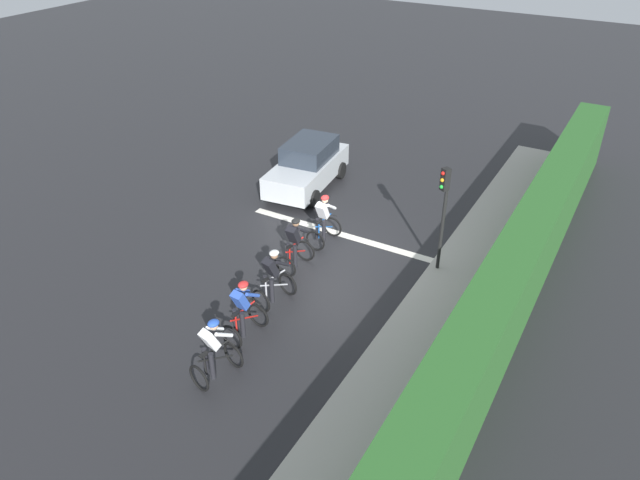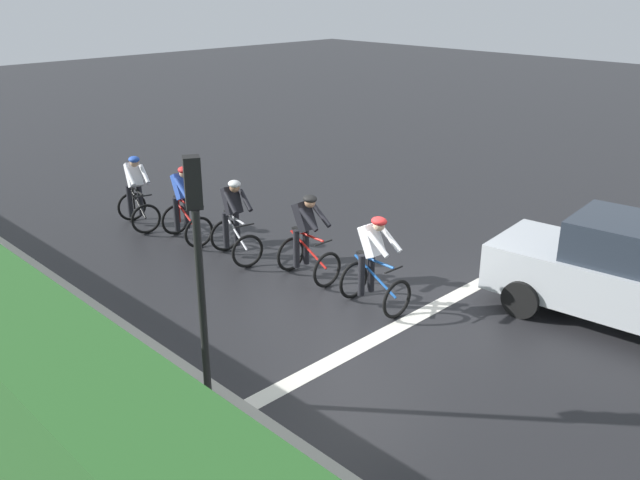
{
  "view_description": "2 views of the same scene",
  "coord_description": "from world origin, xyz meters",
  "px_view_note": "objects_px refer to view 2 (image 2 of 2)",
  "views": [
    {
      "loc": [
        -7.54,
        13.99,
        10.08
      ],
      "look_at": [
        -0.43,
        1.56,
        1.28
      ],
      "focal_mm": 33.75,
      "sensor_mm": 36.0,
      "label": 1
    },
    {
      "loc": [
        -7.49,
        -6.92,
        5.27
      ],
      "look_at": [
        -0.02,
        0.72,
        1.12
      ],
      "focal_mm": 37.65,
      "sensor_mm": 36.0,
      "label": 2
    }
  ],
  "objects_px": {
    "cyclist_lead": "(136,193)",
    "car_silver": "(626,273)",
    "cyclist_trailing": "(374,264)",
    "cyclist_fourth": "(307,238)",
    "cyclist_mid": "(234,221)",
    "traffic_light_near_crossing": "(197,246)",
    "cyclist_second": "(184,205)"
  },
  "relations": [
    {
      "from": "cyclist_mid",
      "to": "cyclist_trailing",
      "type": "distance_m",
      "value": 3.39
    },
    {
      "from": "cyclist_second",
      "to": "cyclist_trailing",
      "type": "bearing_deg",
      "value": -84.23
    },
    {
      "from": "cyclist_fourth",
      "to": "cyclist_trailing",
      "type": "xyz_separation_m",
      "value": [
        -0.02,
        -1.66,
        0.0
      ]
    },
    {
      "from": "cyclist_mid",
      "to": "car_silver",
      "type": "relative_size",
      "value": 0.39
    },
    {
      "from": "cyclist_lead",
      "to": "traffic_light_near_crossing",
      "type": "relative_size",
      "value": 0.5
    },
    {
      "from": "traffic_light_near_crossing",
      "to": "cyclist_trailing",
      "type": "bearing_deg",
      "value": 4.36
    },
    {
      "from": "cyclist_fourth",
      "to": "cyclist_trailing",
      "type": "relative_size",
      "value": 1.0
    },
    {
      "from": "cyclist_trailing",
      "to": "cyclist_second",
      "type": "bearing_deg",
      "value": 95.77
    },
    {
      "from": "car_silver",
      "to": "cyclist_trailing",
      "type": "bearing_deg",
      "value": 127.74
    },
    {
      "from": "cyclist_second",
      "to": "car_silver",
      "type": "xyz_separation_m",
      "value": [
        2.97,
        -8.11,
        0.08
      ]
    },
    {
      "from": "cyclist_mid",
      "to": "cyclist_trailing",
      "type": "bearing_deg",
      "value": -83.94
    },
    {
      "from": "cyclist_mid",
      "to": "car_silver",
      "type": "xyz_separation_m",
      "value": [
        2.83,
        -6.57,
        0.08
      ]
    },
    {
      "from": "cyclist_fourth",
      "to": "traffic_light_near_crossing",
      "type": "height_order",
      "value": "traffic_light_near_crossing"
    },
    {
      "from": "cyclist_trailing",
      "to": "car_silver",
      "type": "distance_m",
      "value": 4.04
    },
    {
      "from": "cyclist_mid",
      "to": "cyclist_fourth",
      "type": "distance_m",
      "value": 1.75
    },
    {
      "from": "cyclist_lead",
      "to": "cyclist_trailing",
      "type": "xyz_separation_m",
      "value": [
        0.77,
        -6.42,
        0.0
      ]
    },
    {
      "from": "cyclist_fourth",
      "to": "car_silver",
      "type": "relative_size",
      "value": 0.39
    },
    {
      "from": "cyclist_mid",
      "to": "cyclist_trailing",
      "type": "xyz_separation_m",
      "value": [
        0.36,
        -3.37,
        0.0
      ]
    },
    {
      "from": "traffic_light_near_crossing",
      "to": "cyclist_second",
      "type": "bearing_deg",
      "value": 58.79
    },
    {
      "from": "car_silver",
      "to": "traffic_light_near_crossing",
      "type": "height_order",
      "value": "traffic_light_near_crossing"
    },
    {
      "from": "cyclist_lead",
      "to": "cyclist_fourth",
      "type": "distance_m",
      "value": 4.82
    },
    {
      "from": "cyclist_mid",
      "to": "traffic_light_near_crossing",
      "type": "height_order",
      "value": "traffic_light_near_crossing"
    },
    {
      "from": "cyclist_lead",
      "to": "cyclist_mid",
      "type": "height_order",
      "value": "same"
    },
    {
      "from": "car_silver",
      "to": "cyclist_lead",
      "type": "bearing_deg",
      "value": 108.66
    },
    {
      "from": "cyclist_trailing",
      "to": "car_silver",
      "type": "height_order",
      "value": "car_silver"
    },
    {
      "from": "traffic_light_near_crossing",
      "to": "car_silver",
      "type": "bearing_deg",
      "value": -25.51
    },
    {
      "from": "cyclist_lead",
      "to": "car_silver",
      "type": "height_order",
      "value": "car_silver"
    },
    {
      "from": "cyclist_mid",
      "to": "traffic_light_near_crossing",
      "type": "bearing_deg",
      "value": -132.02
    },
    {
      "from": "cyclist_trailing",
      "to": "car_silver",
      "type": "xyz_separation_m",
      "value": [
        2.47,
        -3.2,
        0.08
      ]
    },
    {
      "from": "cyclist_lead",
      "to": "car_silver",
      "type": "xyz_separation_m",
      "value": [
        3.25,
        -9.62,
        0.08
      ]
    },
    {
      "from": "cyclist_second",
      "to": "cyclist_lead",
      "type": "bearing_deg",
      "value": 100.46
    },
    {
      "from": "cyclist_trailing",
      "to": "car_silver",
      "type": "relative_size",
      "value": 0.39
    }
  ]
}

